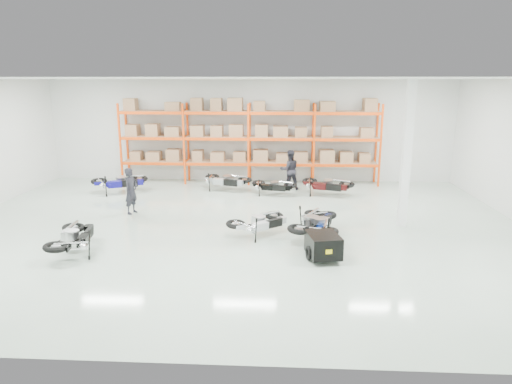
# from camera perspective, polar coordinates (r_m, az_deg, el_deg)

# --- Properties ---
(room) EXTENTS (18.00, 18.00, 18.00)m
(room) POSITION_cam_1_polar(r_m,az_deg,el_deg) (13.67, -2.74, 4.49)
(room) COLOR #B3C7B6
(room) RESTS_ON ground
(pallet_rack) EXTENTS (11.28, 0.98, 3.62)m
(pallet_rack) POSITION_cam_1_polar(r_m,az_deg,el_deg) (20.03, -0.87, 7.49)
(pallet_rack) COLOR #F9490D
(pallet_rack) RESTS_ON ground
(structural_column) EXTENTS (0.25, 0.25, 4.50)m
(structural_column) POSITION_cam_1_polar(r_m,az_deg,el_deg) (14.60, 18.29, 4.41)
(structural_column) COLOR white
(structural_column) RESTS_ON ground
(moto_blue_centre) EXTENTS (1.51, 2.07, 1.21)m
(moto_blue_centre) POSITION_cam_1_polar(r_m,az_deg,el_deg) (13.24, 7.34, -3.39)
(moto_blue_centre) COLOR #071547
(moto_blue_centre) RESTS_ON ground
(moto_silver_left) EXTENTS (1.84, 1.72, 1.09)m
(moto_silver_left) POSITION_cam_1_polar(r_m,az_deg,el_deg) (13.36, 0.46, -3.35)
(moto_silver_left) COLOR silver
(moto_silver_left) RESTS_ON ground
(moto_black_far_left) EXTENTS (1.18, 1.95, 1.19)m
(moto_black_far_left) POSITION_cam_1_polar(r_m,az_deg,el_deg) (12.92, -21.81, -4.77)
(moto_black_far_left) COLOR black
(moto_black_far_left) RESTS_ON ground
(moto_touring_right) EXTENTS (1.08, 1.96, 1.22)m
(moto_touring_right) POSITION_cam_1_polar(r_m,az_deg,el_deg) (13.19, 7.81, -3.43)
(moto_touring_right) COLOR black
(moto_touring_right) RESTS_ON ground
(trailer) EXTENTS (0.93, 1.64, 0.67)m
(trailer) POSITION_cam_1_polar(r_m,az_deg,el_deg) (11.75, 8.40, -6.60)
(trailer) COLOR black
(trailer) RESTS_ON ground
(moto_back_a) EXTENTS (2.13, 1.55, 1.24)m
(moto_back_a) POSITION_cam_1_polar(r_m,az_deg,el_deg) (19.23, -16.69, 1.60)
(moto_back_a) COLOR navy
(moto_back_a) RESTS_ON ground
(moto_back_b) EXTENTS (2.01, 1.46, 1.17)m
(moto_back_b) POSITION_cam_1_polar(r_m,az_deg,el_deg) (18.90, -3.82, 1.85)
(moto_back_b) COLOR #A9AEB3
(moto_back_b) RESTS_ON ground
(moto_back_c) EXTENTS (1.73, 1.17, 1.02)m
(moto_back_c) POSITION_cam_1_polar(r_m,az_deg,el_deg) (18.12, 2.14, 1.12)
(moto_back_c) COLOR black
(moto_back_c) RESTS_ON ground
(moto_back_d) EXTENTS (2.02, 1.49, 1.18)m
(moto_back_d) POSITION_cam_1_polar(r_m,az_deg,el_deg) (18.26, 8.80, 1.30)
(moto_back_d) COLOR #3A0B0C
(moto_back_d) RESTS_ON ground
(person_left) EXTENTS (0.55, 0.67, 1.58)m
(person_left) POSITION_cam_1_polar(r_m,az_deg,el_deg) (16.10, -15.35, 0.13)
(person_left) COLOR #212029
(person_left) RESTS_ON ground
(person_back) EXTENTS (0.92, 0.78, 1.66)m
(person_back) POSITION_cam_1_polar(r_m,az_deg,el_deg) (19.02, 4.22, 2.77)
(person_back) COLOR black
(person_back) RESTS_ON ground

